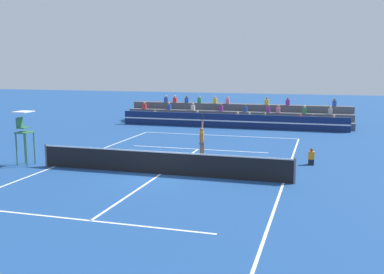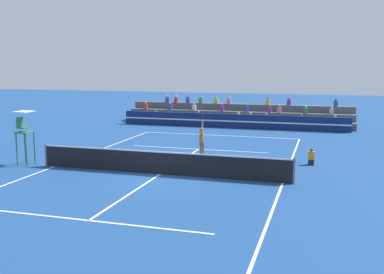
% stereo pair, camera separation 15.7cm
% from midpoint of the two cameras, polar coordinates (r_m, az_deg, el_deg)
% --- Properties ---
extents(ground_plane, '(120.00, 120.00, 0.00)m').
position_cam_midpoint_polar(ground_plane, '(20.50, -4.24, -4.74)').
color(ground_plane, navy).
extents(court_lines, '(11.10, 23.90, 0.01)m').
position_cam_midpoint_polar(court_lines, '(20.50, -4.24, -4.73)').
color(court_lines, white).
rests_on(court_lines, ground).
extents(tennis_net, '(12.00, 0.10, 1.10)m').
position_cam_midpoint_polar(tennis_net, '(20.38, -4.26, -3.26)').
color(tennis_net, slate).
rests_on(tennis_net, ground).
extents(sponsor_banner_wall, '(18.00, 0.26, 1.10)m').
position_cam_midpoint_polar(sponsor_banner_wall, '(35.53, 4.76, 2.04)').
color(sponsor_banner_wall, navy).
rests_on(sponsor_banner_wall, ground).
extents(bleacher_stand, '(18.77, 2.85, 2.28)m').
position_cam_midpoint_polar(bleacher_stand, '(37.98, 5.53, 2.65)').
color(bleacher_stand, '#4C515B').
rests_on(bleacher_stand, ground).
extents(umpire_chair, '(0.76, 0.84, 2.67)m').
position_cam_midpoint_polar(umpire_chair, '(23.61, -20.76, 0.77)').
color(umpire_chair, '#337047').
rests_on(umpire_chair, ground).
extents(ball_kid_courtside, '(0.30, 0.36, 0.84)m').
position_cam_midpoint_polar(ball_kid_courtside, '(23.06, 14.72, -2.62)').
color(ball_kid_courtside, black).
rests_on(ball_kid_courtside, ground).
extents(tennis_player, '(0.32, 1.05, 2.47)m').
position_cam_midpoint_polar(tennis_player, '(23.28, 1.06, -0.57)').
color(tennis_player, brown).
rests_on(tennis_player, ground).
extents(tennis_ball, '(0.07, 0.07, 0.07)m').
position_cam_midpoint_polar(tennis_ball, '(24.65, -6.84, -2.34)').
color(tennis_ball, '#C6DB33').
rests_on(tennis_ball, ground).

